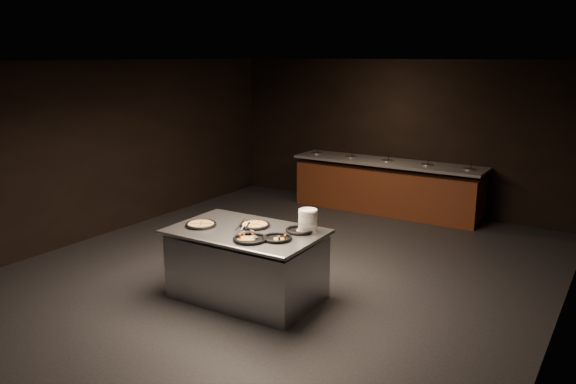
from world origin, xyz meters
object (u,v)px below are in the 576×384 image
Objects in this scene: pan_veggie_whole at (201,224)px; pan_cheese_whole at (255,225)px; plate_stack at (308,221)px; serving_counter at (247,265)px.

pan_veggie_whole is 1.02× the size of pan_cheese_whole.
pan_cheese_whole is (0.58, 0.35, -0.00)m from pan_veggie_whole.
plate_stack is 0.70× the size of pan_veggie_whole.
pan_cheese_whole is at bearing 87.50° from serving_counter.
serving_counter is at bearing -91.44° from pan_cheese_whole.
plate_stack reaches higher than pan_veggie_whole.
serving_counter is 0.96m from plate_stack.
pan_veggie_whole is at bearing -149.34° from pan_cheese_whole.
serving_counter is 0.77m from pan_veggie_whole.
pan_cheese_whole is (0.00, 0.17, 0.48)m from serving_counter.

